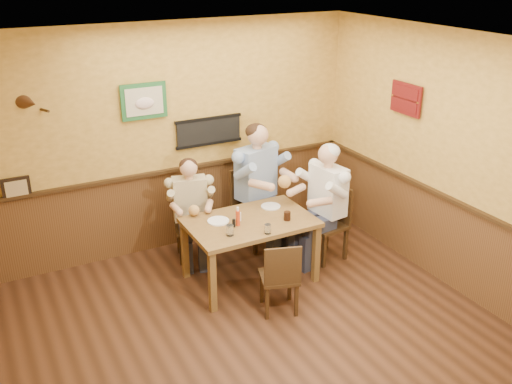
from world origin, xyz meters
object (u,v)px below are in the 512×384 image
diner_white_elder (327,209)px  salt_shaker (239,217)px  diner_blue_polo (256,193)px  pepper_shaker (234,223)px  chair_right_end (326,224)px  water_glass_left (230,230)px  hot_sauce_bottle (238,217)px  water_glass_mid (268,229)px  chair_near_side (279,275)px  diner_tan_shirt (191,215)px  chair_back_left (191,228)px  chair_back_right (256,208)px  cola_tumbler (287,216)px  dining_table (250,228)px

diner_white_elder → salt_shaker: 1.17m
diner_blue_polo → pepper_shaker: 1.04m
chair_right_end → diner_white_elder: (0.00, 0.00, 0.20)m
water_glass_left → hot_sauce_bottle: 0.25m
water_glass_left → water_glass_mid: (0.37, -0.15, -0.01)m
chair_near_side → diner_tan_shirt: (-0.39, 1.46, 0.17)m
chair_back_left → diner_blue_polo: size_ratio=0.56×
chair_near_side → salt_shaker: (-0.10, 0.73, 0.39)m
chair_right_end → chair_back_right: bearing=-147.4°
chair_back_left → diner_white_elder: size_ratio=0.62×
water_glass_left → pepper_shaker: water_glass_left is taller
diner_tan_shirt → chair_near_side: bearing=-60.3°
chair_back_right → cola_tumbler: bearing=-110.9°
diner_tan_shirt → diner_white_elder: 1.64m
cola_tumbler → water_glass_mid: bearing=-151.9°
cola_tumbler → hot_sauce_bottle: (-0.54, 0.14, 0.05)m
water_glass_left → cola_tumbler: bearing=3.2°
chair_near_side → salt_shaker: salt_shaker is taller
diner_tan_shirt → hot_sauce_bottle: size_ratio=5.95×
chair_back_right → chair_near_side: chair_back_right is taller
diner_tan_shirt → dining_table: bearing=-47.9°
diner_tan_shirt → pepper_shaker: size_ratio=13.11×
water_glass_mid → dining_table: bearing=92.9°
pepper_shaker → dining_table: bearing=15.5°
cola_tumbler → chair_right_end: bearing=16.5°
chair_near_side → hot_sauce_bottle: bearing=-58.0°
chair_back_right → salt_shaker: bearing=-145.2°
hot_sauce_bottle → chair_back_left: bearing=105.5°
diner_tan_shirt → water_glass_mid: diner_tan_shirt is taller
pepper_shaker → hot_sauce_bottle: bearing=11.8°
chair_back_left → water_glass_mid: water_glass_mid is taller
diner_blue_polo → water_glass_left: bearing=-145.9°
diner_tan_shirt → diner_blue_polo: size_ratio=0.80×
diner_white_elder → chair_right_end: bearing=0.0°
water_glass_left → hot_sauce_bottle: size_ratio=0.61×
water_glass_left → pepper_shaker: size_ratio=1.34×
chair_back_left → chair_right_end: 1.64m
chair_back_right → cola_tumbler: size_ratio=10.15×
pepper_shaker → chair_near_side: bearing=-70.8°
cola_tumbler → salt_shaker: size_ratio=0.99×
water_glass_mid → salt_shaker: water_glass_mid is taller
hot_sauce_bottle → chair_near_side: bearing=-75.8°
dining_table → hot_sauce_bottle: (-0.17, -0.05, 0.19)m
diner_tan_shirt → salt_shaker: 0.82m
chair_near_side → water_glass_mid: 0.50m
chair_back_right → salt_shaker: (-0.56, -0.68, 0.29)m
diner_white_elder → chair_back_left: bearing=-125.1°
chair_back_right → water_glass_left: size_ratio=8.51×
diner_tan_shirt → chair_back_right: bearing=10.9°
chair_right_end → water_glass_mid: size_ratio=8.77×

